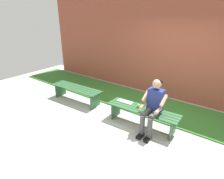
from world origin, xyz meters
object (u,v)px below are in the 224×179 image
at_px(bench_near, 142,113).
at_px(book_open, 125,102).
at_px(bench_far, 76,91).
at_px(person_seated, 153,105).
at_px(apple, 139,106).

relative_size(bench_near, book_open, 4.20).
distance_m(bench_far, book_open, 1.73).
height_order(person_seated, book_open, person_seated).
distance_m(bench_near, book_open, 0.55).
relative_size(person_seated, book_open, 3.00).
distance_m(bench_near, bench_far, 2.27).
bearing_deg(bench_near, person_seated, 161.07).
distance_m(person_seated, book_open, 0.87).
height_order(bench_far, person_seated, person_seated).
bearing_deg(bench_far, book_open, -178.27).
xyz_separation_m(bench_far, person_seated, (-2.56, 0.10, 0.35)).
bearing_deg(bench_far, person_seated, 177.75).
xyz_separation_m(person_seated, apple, (0.41, -0.11, -0.20)).
bearing_deg(bench_near, apple, -3.88).
height_order(bench_near, apple, apple).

